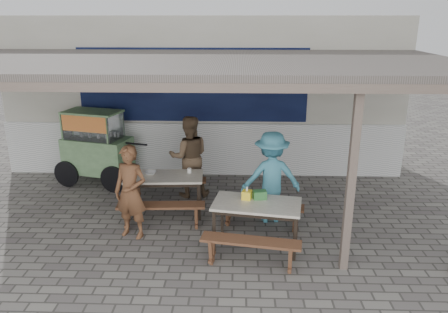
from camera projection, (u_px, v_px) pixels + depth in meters
name	position (u px, v px, depth m)	size (l,w,h in m)	color
ground	(189.00, 235.00, 7.30)	(60.00, 60.00, 0.00)	slate
back_wall	(204.00, 95.00, 10.17)	(9.00, 1.28, 3.50)	beige
warung_roof	(192.00, 65.00, 7.31)	(9.00, 4.21, 2.81)	#5E5450
table_left	(164.00, 180.00, 7.90)	(1.43, 0.76, 0.75)	silver
bench_left_street	(161.00, 210.00, 7.44)	(1.50, 0.36, 0.45)	brown
bench_left_wall	(168.00, 185.00, 8.56)	(1.50, 0.36, 0.45)	brown
table_right	(257.00, 207.00, 6.76)	(1.45, 0.95, 0.75)	silver
bench_right_street	(251.00, 247.00, 6.28)	(1.47, 0.52, 0.45)	brown
bench_right_wall	(261.00, 210.00, 7.46)	(1.47, 0.52, 0.45)	brown
vendor_cart	(96.00, 145.00, 9.29)	(2.07, 1.14, 1.61)	#79AA71
patron_street_side	(131.00, 192.00, 7.06)	(0.57, 0.37, 1.56)	brown
patron_wall_side	(189.00, 157.00, 8.68)	(0.80, 0.62, 1.65)	brown
patron_right_table	(271.00, 177.00, 7.61)	(1.06, 0.61, 1.63)	teal
tissue_box	(247.00, 195.00, 6.85)	(0.14, 0.14, 0.14)	yellow
donation_box	(260.00, 195.00, 6.86)	(0.20, 0.14, 0.14)	#347538
condiment_jar	(189.00, 170.00, 8.01)	(0.08, 0.08, 0.08)	white
condiment_bowl	(151.00, 173.00, 7.94)	(0.20, 0.20, 0.05)	silver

